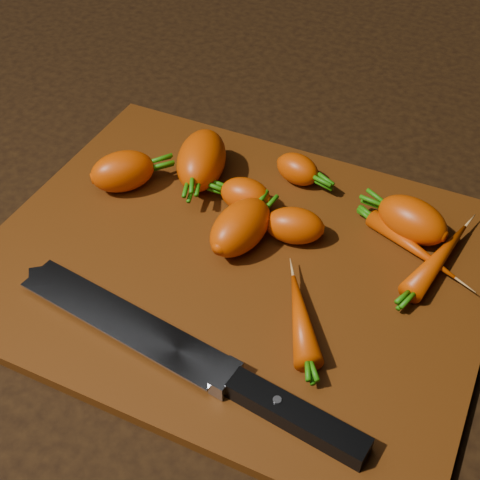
% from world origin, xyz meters
% --- Properties ---
extents(ground, '(2.00, 2.00, 0.01)m').
position_xyz_m(ground, '(0.00, 0.00, -0.01)').
color(ground, black).
extents(cutting_board, '(0.50, 0.40, 0.01)m').
position_xyz_m(cutting_board, '(0.00, 0.00, 0.01)').
color(cutting_board, '#56290B').
rests_on(cutting_board, ground).
extents(carrot_0, '(0.08, 0.08, 0.05)m').
position_xyz_m(carrot_0, '(-0.16, 0.05, 0.03)').
color(carrot_0, '#CA3D00').
rests_on(carrot_0, cutting_board).
extents(carrot_1, '(0.06, 0.04, 0.04)m').
position_xyz_m(carrot_1, '(-0.02, 0.07, 0.03)').
color(carrot_1, '#CA3D00').
rests_on(carrot_1, cutting_board).
extents(carrot_2, '(0.08, 0.10, 0.05)m').
position_xyz_m(carrot_2, '(-0.09, 0.10, 0.04)').
color(carrot_2, '#CA3D00').
rests_on(carrot_2, cutting_board).
extents(carrot_3, '(0.06, 0.09, 0.05)m').
position_xyz_m(carrot_3, '(-0.00, 0.02, 0.04)').
color(carrot_3, '#CA3D00').
rests_on(carrot_3, cutting_board).
extents(carrot_4, '(0.07, 0.05, 0.04)m').
position_xyz_m(carrot_4, '(0.04, 0.05, 0.03)').
color(carrot_4, '#CA3D00').
rests_on(carrot_4, cutting_board).
extents(carrot_5, '(0.06, 0.05, 0.03)m').
position_xyz_m(carrot_5, '(0.01, 0.14, 0.03)').
color(carrot_5, '#CA3D00').
rests_on(carrot_5, cutting_board).
extents(carrot_6, '(0.09, 0.07, 0.05)m').
position_xyz_m(carrot_6, '(0.15, 0.11, 0.03)').
color(carrot_6, '#CA3D00').
rests_on(carrot_6, cutting_board).
extents(carrot_7, '(0.05, 0.12, 0.02)m').
position_xyz_m(carrot_7, '(0.19, 0.08, 0.02)').
color(carrot_7, '#CA3D00').
rests_on(carrot_7, cutting_board).
extents(carrot_8, '(0.11, 0.07, 0.02)m').
position_xyz_m(carrot_8, '(0.16, 0.08, 0.02)').
color(carrot_8, '#CA3D00').
rests_on(carrot_8, cutting_board).
extents(carrot_9, '(0.07, 0.10, 0.03)m').
position_xyz_m(carrot_9, '(0.09, -0.05, 0.03)').
color(carrot_9, '#CA3D00').
rests_on(carrot_9, cutting_board).
extents(knife, '(0.36, 0.08, 0.02)m').
position_xyz_m(knife, '(-0.04, -0.13, 0.02)').
color(knife, gray).
rests_on(knife, cutting_board).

